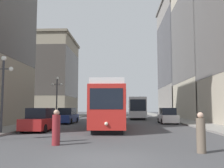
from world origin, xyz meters
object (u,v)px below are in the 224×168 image
at_px(streetcar, 111,105).
at_px(parked_car_left_mid, 67,116).
at_px(parked_car_left_near, 40,120).
at_px(lamp_post_left_near, 3,81).
at_px(pedestrian_on_sidewalk, 57,127).
at_px(parked_car_right_far, 168,116).
at_px(pedestrian_crossing_near, 56,129).
at_px(pedestrian_crossing_far, 201,134).
at_px(lamp_post_left_far, 57,92).
at_px(transit_bus, 136,107).

relative_size(streetcar, parked_car_left_mid, 2.81).
distance_m(parked_car_left_near, lamp_post_left_near, 4.31).
bearing_deg(lamp_post_left_near, parked_car_left_near, 54.05).
xyz_separation_m(parked_car_left_near, pedestrian_on_sidewalk, (2.94, -6.19, -0.05)).
bearing_deg(parked_car_left_mid, parked_car_left_near, -87.52).
distance_m(streetcar, parked_car_right_far, 8.94).
distance_m(streetcar, parked_car_left_mid, 8.36).
bearing_deg(parked_car_left_near, parked_car_right_far, 41.16).
distance_m(pedestrian_crossing_near, pedestrian_on_sidewalk, 1.26).
height_order(streetcar, parked_car_left_near, streetcar).
height_order(pedestrian_crossing_far, lamp_post_left_far, lamp_post_left_far).
bearing_deg(lamp_post_left_far, streetcar, -49.05).
distance_m(transit_bus, lamp_post_left_near, 27.79).
xyz_separation_m(parked_car_right_far, pedestrian_crossing_near, (-8.61, -17.20, -0.03)).
bearing_deg(pedestrian_on_sidewalk, streetcar, 3.01).
bearing_deg(parked_car_left_mid, lamp_post_left_near, -96.21).
xyz_separation_m(pedestrian_crossing_near, pedestrian_on_sidewalk, (-0.28, 1.23, -0.02)).
height_order(transit_bus, parked_car_left_mid, transit_bus).
bearing_deg(pedestrian_crossing_near, parked_car_right_far, 63.17).
distance_m(parked_car_left_near, parked_car_right_far, 15.35).
height_order(transit_bus, pedestrian_crossing_far, transit_bus).
bearing_deg(lamp_post_left_far, pedestrian_crossing_far, -61.48).
bearing_deg(pedestrian_crossing_far, streetcar, 28.32).
height_order(parked_car_left_near, pedestrian_crossing_near, parked_car_left_near).
relative_size(parked_car_left_mid, lamp_post_left_near, 0.93).
bearing_deg(streetcar, pedestrian_crossing_near, -101.42).
relative_size(parked_car_right_far, lamp_post_left_near, 0.83).
xyz_separation_m(parked_car_left_mid, lamp_post_left_far, (-1.90, 2.30, 3.03)).
xyz_separation_m(pedestrian_crossing_far, lamp_post_left_near, (-11.63, 6.66, 2.92)).
xyz_separation_m(parked_car_left_near, pedestrian_crossing_near, (3.22, -7.42, -0.03)).
xyz_separation_m(transit_bus, parked_car_right_far, (2.86, -13.12, -1.10)).
bearing_deg(parked_car_right_far, lamp_post_left_near, 42.61).
bearing_deg(pedestrian_on_sidewalk, lamp_post_left_near, 71.02).
bearing_deg(parked_car_right_far, parked_car_left_mid, 0.31).
bearing_deg(pedestrian_crossing_near, transit_bus, 79.04).
bearing_deg(lamp_post_left_near, transit_bus, 66.92).
distance_m(pedestrian_crossing_near, lamp_post_left_far, 20.43).
relative_size(transit_bus, pedestrian_crossing_far, 7.48).
relative_size(transit_bus, lamp_post_left_far, 2.18).
xyz_separation_m(streetcar, parked_car_right_far, (6.37, 6.15, -1.26)).
bearing_deg(parked_car_left_mid, streetcar, -46.09).
distance_m(pedestrian_crossing_near, pedestrian_crossing_far, 6.77).
distance_m(transit_bus, lamp_post_left_far, 15.43).
bearing_deg(parked_car_right_far, streetcar, 44.53).
relative_size(parked_car_left_near, parked_car_right_far, 1.03).
xyz_separation_m(streetcar, pedestrian_crossing_near, (-2.25, -11.05, -1.29)).
bearing_deg(transit_bus, parked_car_left_mid, -123.32).
height_order(transit_bus, lamp_post_left_far, lamp_post_left_far).
height_order(pedestrian_crossing_near, pedestrian_on_sidewalk, pedestrian_crossing_near).
height_order(parked_car_left_mid, pedestrian_crossing_near, parked_car_left_mid).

